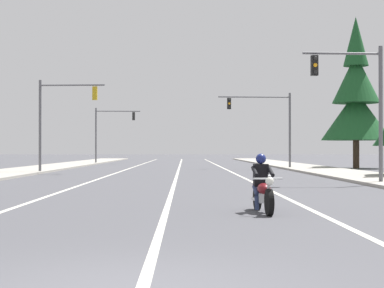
{
  "coord_description": "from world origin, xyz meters",
  "views": [
    {
      "loc": [
        0.67,
        -6.97,
        1.56
      ],
      "look_at": [
        1.05,
        24.58,
        1.85
      ],
      "focal_mm": 58.43,
      "sensor_mm": 36.0,
      "label": 1
    }
  ],
  "objects_px": {
    "traffic_signal_near_right": "(359,95)",
    "traffic_signal_mid_right": "(269,118)",
    "traffic_signal_mid_left": "(109,127)",
    "conifer_tree_right_verge_far": "(356,99)",
    "motorcycle_with_rider": "(262,189)",
    "traffic_signal_near_left": "(59,112)"
  },
  "relations": [
    {
      "from": "traffic_signal_near_right",
      "to": "conifer_tree_right_verge_far",
      "type": "relative_size",
      "value": 0.49
    },
    {
      "from": "traffic_signal_near_right",
      "to": "traffic_signal_near_left",
      "type": "xyz_separation_m",
      "value": [
        -16.17,
        13.85,
        0.05
      ]
    },
    {
      "from": "traffic_signal_mid_left",
      "to": "conifer_tree_right_verge_far",
      "type": "distance_m",
      "value": 28.82
    },
    {
      "from": "motorcycle_with_rider",
      "to": "traffic_signal_near_right",
      "type": "distance_m",
      "value": 13.96
    },
    {
      "from": "traffic_signal_mid_right",
      "to": "traffic_signal_mid_left",
      "type": "xyz_separation_m",
      "value": [
        -15.28,
        18.75,
        -0.06
      ]
    },
    {
      "from": "traffic_signal_mid_left",
      "to": "conifer_tree_right_verge_far",
      "type": "xyz_separation_m",
      "value": [
        22.74,
        -17.62,
        1.71
      ]
    },
    {
      "from": "conifer_tree_right_verge_far",
      "to": "traffic_signal_near_left",
      "type": "bearing_deg",
      "value": -155.6
    },
    {
      "from": "motorcycle_with_rider",
      "to": "traffic_signal_near_left",
      "type": "xyz_separation_m",
      "value": [
        -10.33,
        26.05,
        3.48
      ]
    },
    {
      "from": "traffic_signal_mid_right",
      "to": "traffic_signal_mid_left",
      "type": "distance_m",
      "value": 24.19
    },
    {
      "from": "traffic_signal_near_right",
      "to": "motorcycle_with_rider",
      "type": "bearing_deg",
      "value": -115.58
    },
    {
      "from": "motorcycle_with_rider",
      "to": "conifer_tree_right_verge_far",
      "type": "distance_m",
      "value": 38.75
    },
    {
      "from": "motorcycle_with_rider",
      "to": "traffic_signal_near_left",
      "type": "distance_m",
      "value": 28.24
    },
    {
      "from": "motorcycle_with_rider",
      "to": "conifer_tree_right_verge_far",
      "type": "height_order",
      "value": "conifer_tree_right_verge_far"
    },
    {
      "from": "traffic_signal_near_right",
      "to": "traffic_signal_mid_right",
      "type": "relative_size",
      "value": 1.0
    },
    {
      "from": "motorcycle_with_rider",
      "to": "traffic_signal_near_left",
      "type": "bearing_deg",
      "value": 111.62
    },
    {
      "from": "motorcycle_with_rider",
      "to": "traffic_signal_mid_left",
      "type": "distance_m",
      "value": 55.06
    },
    {
      "from": "traffic_signal_near_right",
      "to": "traffic_signal_near_left",
      "type": "relative_size",
      "value": 1.0
    },
    {
      "from": "traffic_signal_near_right",
      "to": "traffic_signal_mid_right",
      "type": "height_order",
      "value": "same"
    },
    {
      "from": "motorcycle_with_rider",
      "to": "traffic_signal_mid_left",
      "type": "xyz_separation_m",
      "value": [
        -10.37,
        53.96,
        3.52
      ]
    },
    {
      "from": "traffic_signal_near_left",
      "to": "conifer_tree_right_verge_far",
      "type": "xyz_separation_m",
      "value": [
        22.69,
        10.29,
        1.75
      ]
    },
    {
      "from": "traffic_signal_mid_right",
      "to": "conifer_tree_right_verge_far",
      "type": "bearing_deg",
      "value": 8.61
    },
    {
      "from": "traffic_signal_near_right",
      "to": "traffic_signal_mid_left",
      "type": "relative_size",
      "value": 1.0
    }
  ]
}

